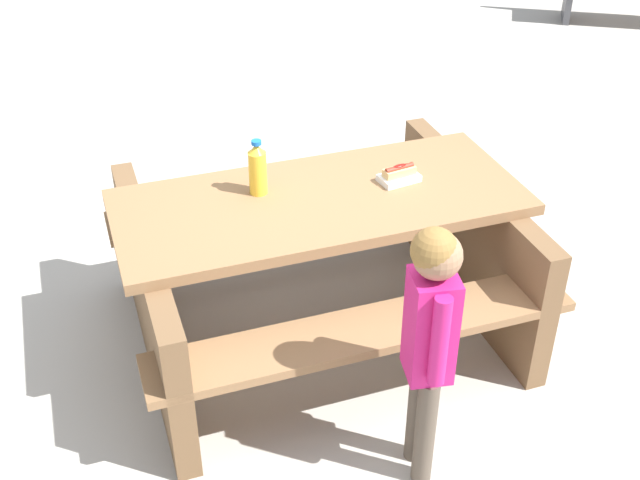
% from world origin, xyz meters
% --- Properties ---
extents(ground_plane, '(30.00, 30.00, 0.00)m').
position_xyz_m(ground_plane, '(0.00, 0.00, 0.00)').
color(ground_plane, '#B7B2A8').
rests_on(ground_plane, ground).
extents(picnic_table, '(2.17, 1.93, 0.75)m').
position_xyz_m(picnic_table, '(0.00, 0.00, 0.44)').
color(picnic_table, olive).
rests_on(picnic_table, ground).
extents(soda_bottle, '(0.08, 0.08, 0.26)m').
position_xyz_m(soda_bottle, '(-0.27, 0.04, 0.87)').
color(soda_bottle, yellow).
rests_on(soda_bottle, picnic_table).
extents(hotdog_tray, '(0.21, 0.18, 0.08)m').
position_xyz_m(hotdog_tray, '(0.36, 0.15, 0.78)').
color(hotdog_tray, white).
rests_on(hotdog_tray, picnic_table).
extents(child_in_coat, '(0.19, 0.28, 1.13)m').
position_xyz_m(child_in_coat, '(0.40, -0.84, 0.72)').
color(child_in_coat, brown).
rests_on(child_in_coat, ground).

